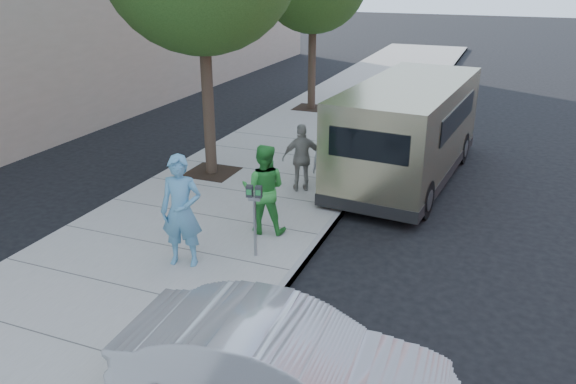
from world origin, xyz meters
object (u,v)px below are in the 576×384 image
(van, at_px, (409,129))
(sedan, at_px, (282,368))
(parking_meter, at_px, (254,206))
(person_gray_shirt, at_px, (332,161))
(person_officer, at_px, (181,211))
(person_green_shirt, at_px, (264,189))
(person_striped_polo, at_px, (302,158))

(van, bearing_deg, sedan, -83.89)
(parking_meter, relative_size, person_gray_shirt, 0.73)
(van, xyz_separation_m, person_gray_shirt, (-1.21, -2.47, -0.22))
(sedan, height_order, person_officer, person_officer)
(sedan, xyz_separation_m, person_green_shirt, (-2.12, 4.24, 0.38))
(person_officer, distance_m, person_gray_shirt, 3.98)
(van, height_order, person_green_shirt, van)
(parking_meter, bearing_deg, person_gray_shirt, 69.53)
(person_gray_shirt, bearing_deg, sedan, 95.04)
(sedan, distance_m, person_officer, 3.89)
(person_green_shirt, distance_m, person_gray_shirt, 2.11)
(person_officer, height_order, person_gray_shirt, person_officer)
(van, distance_m, person_officer, 6.73)
(person_green_shirt, bearing_deg, person_gray_shirt, -124.54)
(sedan, height_order, person_green_shirt, person_green_shirt)
(parking_meter, distance_m, person_officer, 1.26)
(sedan, bearing_deg, person_striped_polo, 15.72)
(van, distance_m, person_gray_shirt, 2.76)
(person_officer, bearing_deg, person_green_shirt, 51.15)
(parking_meter, height_order, sedan, parking_meter)
(parking_meter, bearing_deg, person_striped_polo, 84.78)
(person_green_shirt, height_order, person_striped_polo, person_green_shirt)
(van, relative_size, person_officer, 3.40)
(person_officer, bearing_deg, person_gray_shirt, 53.17)
(van, bearing_deg, person_gray_shirt, -111.13)
(person_officer, xyz_separation_m, person_striped_polo, (0.69, 4.05, -0.20))
(van, xyz_separation_m, person_striped_polo, (-2.05, -2.10, -0.36))
(person_striped_polo, bearing_deg, parking_meter, 67.22)
(parking_meter, relative_size, person_striped_polo, 0.85)
(parking_meter, relative_size, person_officer, 0.68)
(person_green_shirt, bearing_deg, van, -127.62)
(parking_meter, distance_m, person_gray_shirt, 3.00)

